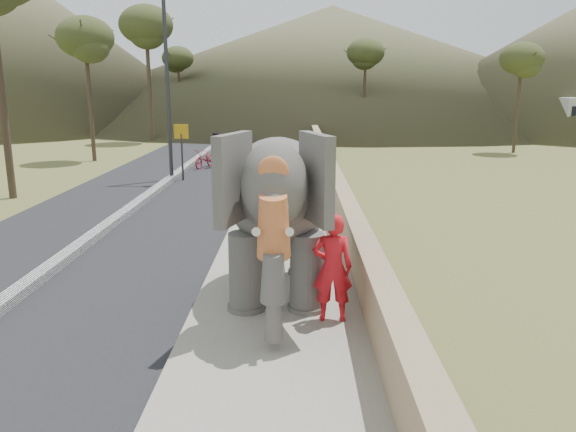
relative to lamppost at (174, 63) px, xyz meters
name	(u,v)px	position (x,y,z in m)	size (l,w,h in m)	color
ground	(270,393)	(4.69, -16.99, -4.87)	(160.00, 160.00, 0.00)	olive
road	(123,218)	(-0.31, -6.99, -4.86)	(7.00, 120.00, 0.03)	black
median	(123,215)	(-0.31, -6.99, -4.76)	(0.35, 120.00, 0.22)	black
walkway	(285,216)	(4.69, -6.99, -4.80)	(3.00, 120.00, 0.15)	#9E9687
parapet	(339,201)	(6.34, -6.99, -4.32)	(0.30, 120.00, 1.10)	tan
lamppost	(174,63)	(0.00, 0.00, 0.00)	(1.76, 0.36, 8.00)	#302F34
signboard	(182,142)	(0.19, -0.07, -3.23)	(0.60, 0.08, 2.40)	#2D2D33
distant_car	(552,129)	(24.67, 19.90, -4.15)	(1.70, 4.23, 1.44)	silver
hill_far	(332,62)	(9.69, 53.01, 2.13)	(80.00, 80.00, 14.00)	brown
elephant_and_man	(279,213)	(4.71, -13.55, -3.19)	(2.37, 4.28, 3.09)	#625E58
motorcyclist	(209,154)	(0.76, 3.70, -4.20)	(1.64, 1.88, 1.76)	maroon
trees	(269,84)	(3.41, 10.19, -0.80)	(47.09, 42.69, 9.61)	#473828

